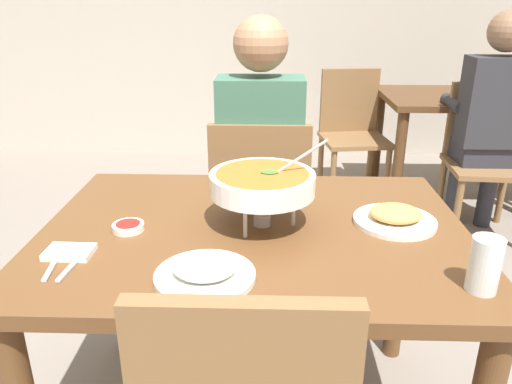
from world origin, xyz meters
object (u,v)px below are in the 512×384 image
Objects in this scene: drink_glass at (484,267)px; dining_table_far at (455,114)px; rice_plate at (205,271)px; appetizer_plate at (395,217)px; chair_diner_main at (260,205)px; patron_bg_middle at (491,113)px; curry_bowl at (262,184)px; chair_bg_middle at (484,150)px; sauce_dish at (128,227)px; chair_bg_right at (352,126)px; diner_main at (261,152)px; dining_table_main at (254,261)px.

drink_glass is 0.13× the size of dining_table_far.
appetizer_plate is (0.52, 0.32, 0.00)m from rice_plate.
dining_table_far is at bearing 46.53° from chair_diner_main.
chair_diner_main is 1.05m from rice_plate.
patron_bg_middle is (1.31, 0.83, 0.24)m from chair_diner_main.
curry_bowl reaches higher than chair_bg_middle.
sauce_dish is 2.43m from chair_bg_right.
diner_main is at bearing -148.72° from patron_bg_middle.
sauce_dish is at bearing -172.94° from curry_bowl.
curry_bowl is 1.39× the size of rice_plate.
patron_bg_middle reaches higher than chair_bg_middle.
chair_bg_middle and chair_bg_right have the same top height.
appetizer_plate is at bearing -59.30° from chair_diner_main.
chair_diner_main is 1.57m from patron_bg_middle.
dining_table_main is at bearing 149.38° from drink_glass.
chair_bg_right is at bearing 140.92° from chair_bg_middle.
chair_diner_main reaches higher than rice_plate.
dining_table_main is 3.68× the size of curry_bowl.
chair_bg_middle is (1.31, 1.59, -0.37)m from curry_bowl.
chair_bg_right is (0.62, 2.18, -0.13)m from dining_table_main.
drink_glass is 2.56m from dining_table_far.
dining_table_far is at bearing 66.54° from appetizer_plate.
sauce_dish is at bearing -127.90° from dining_table_far.
rice_plate is 1.85× the size of drink_glass.
diner_main reaches higher than sauce_dish.
dining_table_main is 1.36× the size of chair_bg_middle.
chair_diner_main is 0.85m from appetizer_plate.
rice_plate is (-0.13, -0.30, -0.11)m from curry_bowl.
chair_bg_right is (0.73, 2.46, -0.26)m from rice_plate.
rice_plate reaches higher than dining_table_main.
chair_bg_middle is at bearing 50.58° from curry_bowl.
chair_bg_right is (0.09, 2.49, -0.30)m from drink_glass.
patron_bg_middle is (0.90, 1.52, -0.02)m from appetizer_plate.
rice_plate is at bearing -110.55° from dining_table_main.
diner_main is at bearing 116.05° from drink_glass.
chair_diner_main is 1.00× the size of chair_bg_right.
chair_bg_middle is (1.69, 1.64, -0.25)m from sauce_dish.
sauce_dish is (-0.36, -0.79, 0.02)m from diner_main.
dining_table_far is (0.90, 2.08, -0.15)m from appetizer_plate.
chair_diner_main is 1.20m from drink_glass.
diner_main is 14.56× the size of sauce_dish.
curry_bowl is 3.69× the size of sauce_dish.
chair_bg_middle is (0.02, -0.51, -0.11)m from dining_table_far.
curry_bowl is 0.37× the size of chair_bg_right.
curry_bowl is at bearing -121.56° from dining_table_far.
diner_main reaches higher than curry_bowl.
appetizer_plate is 1.85× the size of drink_glass.
chair_bg_right is at bearing 66.86° from chair_diner_main.
chair_diner_main reaches higher than dining_table_main.
rice_plate is 0.63m from drink_glass.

